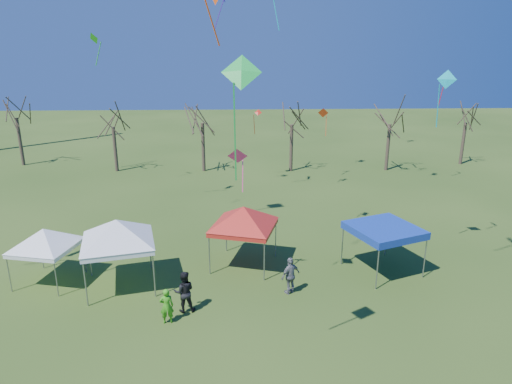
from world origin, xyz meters
TOP-DOWN VIEW (x-y plane):
  - ground at (0.00, 0.00)m, footprint 140.00×140.00m
  - tree_0 at (-20.85, 27.38)m, footprint 3.83×3.83m
  - tree_1 at (-10.77, 24.65)m, footprint 3.42×3.42m
  - tree_2 at (-2.37, 24.38)m, footprint 3.71×3.71m
  - tree_3 at (6.03, 24.04)m, footprint 3.59×3.59m
  - tree_4 at (15.36, 24.00)m, footprint 3.58×3.58m
  - tree_5 at (23.72, 26.07)m, footprint 3.39×3.39m
  - tent_white_west at (-8.69, 2.69)m, footprint 3.71×3.71m
  - tent_white_mid at (-4.94, 2.12)m, footprint 4.51×4.51m
  - tent_red at (1.21, 4.19)m, footprint 4.27×4.27m
  - tent_blue at (8.51, 3.19)m, footprint 4.17×4.17m
  - person_dark at (-1.53, -0.31)m, footprint 1.03×0.84m
  - person_grey at (3.40, 1.07)m, footprint 1.16×1.00m
  - person_green at (-2.19, -1.21)m, footprint 0.65×0.48m
  - kite_22 at (2.70, 21.42)m, footprint 0.78×0.72m
  - kite_17 at (11.41, 4.49)m, footprint 0.92×0.75m
  - kite_5 at (1.07, -5.50)m, footprint 1.19×0.82m
  - kite_19 at (8.40, 21.05)m, footprint 0.96×0.64m
  - kite_12 at (17.60, 18.94)m, footprint 0.49×0.86m
  - kite_13 at (-9.85, 18.46)m, footprint 1.08×1.01m
  - kite_1 at (0.94, 1.76)m, footprint 0.97×0.65m

SIDE VIEW (x-z plane):
  - ground at x=0.00m, z-range 0.00..0.00m
  - person_green at x=-2.19m, z-range 0.00..1.63m
  - person_grey at x=3.40m, z-range 0.00..1.87m
  - person_dark at x=-1.53m, z-range 0.00..1.95m
  - tent_blue at x=8.51m, z-range 1.06..3.59m
  - tent_white_west at x=-8.69m, z-range 1.03..4.38m
  - tent_red at x=1.21m, z-range 1.20..5.11m
  - tent_white_mid at x=-4.94m, z-range 1.26..5.35m
  - tree_5 at x=23.72m, z-range 2.00..9.46m
  - tree_1 at x=-10.77m, z-range 2.02..9.56m
  - kite_22 at x=2.70m, z-range 4.74..7.00m
  - kite_19 at x=8.40m, z-range 4.72..7.17m
  - tree_4 at x=15.36m, z-range 2.12..10.00m
  - tree_3 at x=6.03m, z-range 2.12..10.03m
  - tree_2 at x=-2.37m, z-range 2.20..10.38m
  - tree_0 at x=-20.85m, z-range 2.27..10.70m
  - kite_1 at x=0.94m, z-range 5.64..7.73m
  - kite_12 at x=17.60m, z-range 7.47..10.03m
  - kite_17 at x=11.41m, z-range 8.35..11.28m
  - kite_5 at x=1.07m, z-range 8.87..12.55m
  - kite_13 at x=-9.85m, z-range 10.80..13.26m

